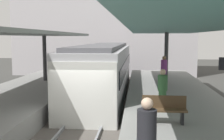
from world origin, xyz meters
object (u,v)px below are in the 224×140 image
object	(u,v)px
passenger_near_bench	(147,140)
passenger_far_end	(164,70)
commuter_train	(104,70)
passenger_mid_platform	(163,90)
platform_bench	(164,108)

from	to	relation	value
passenger_near_bench	passenger_far_end	xyz separation A→B (m)	(1.29, 10.83, 0.04)
passenger_near_bench	passenger_far_end	size ratio (longest dim) A/B	0.96
commuter_train	passenger_far_end	size ratio (longest dim) A/B	8.13
commuter_train	passenger_mid_platform	bearing A→B (deg)	-66.45
platform_bench	passenger_near_bench	world-z (taller)	passenger_near_bench
commuter_train	passenger_near_bench	bearing A→B (deg)	-79.37
platform_bench	passenger_mid_platform	xyz separation A→B (m)	(0.06, 1.41, 0.35)
passenger_near_bench	passenger_mid_platform	world-z (taller)	passenger_near_bench
passenger_mid_platform	platform_bench	bearing A→B (deg)	-92.48
passenger_mid_platform	passenger_far_end	world-z (taller)	passenger_far_end
passenger_far_end	commuter_train	bearing A→B (deg)	160.58
platform_bench	passenger_near_bench	distance (m)	3.87
passenger_near_bench	passenger_far_end	world-z (taller)	passenger_far_end
commuter_train	passenger_far_end	world-z (taller)	commuter_train
commuter_train	passenger_mid_platform	world-z (taller)	commuter_train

